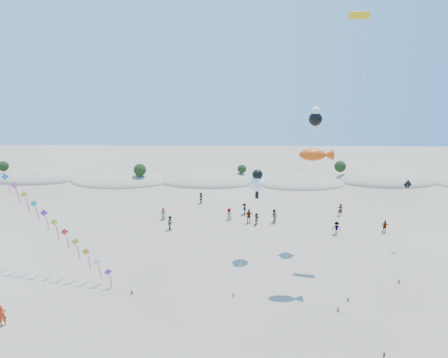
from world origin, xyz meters
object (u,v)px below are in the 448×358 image
at_px(parafoil_kite, 360,24).
at_px(flyer_foreground, 2,316).
at_px(fish_kite, 316,155).
at_px(kite_train, 1,174).

distance_m(parafoil_kite, flyer_foreground, 40.14).
xyz_separation_m(fish_kite, flyer_foreground, (-24.95, -7.49, -11.08)).
relative_size(fish_kite, flyer_foreground, 7.29).
bearing_deg(parafoil_kite, flyer_foreground, -154.20).
height_order(kite_train, fish_kite, kite_train).
distance_m(fish_kite, parafoil_kite, 14.30).
bearing_deg(parafoil_kite, fish_kite, -125.40).
relative_size(kite_train, parafoil_kite, 1.08).
height_order(kite_train, parafoil_kite, parafoil_kite).
height_order(parafoil_kite, flyer_foreground, parafoil_kite).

